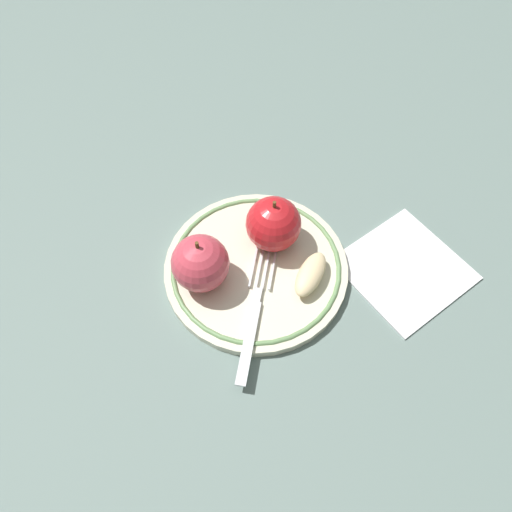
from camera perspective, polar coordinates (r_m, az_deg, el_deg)
ground_plane at (r=0.63m, az=0.20°, el=-0.67°), size 2.00×2.00×0.00m
plate at (r=0.62m, az=0.00°, el=-1.35°), size 0.23×0.23×0.02m
apple_red_whole at (r=0.60m, az=2.01°, el=3.68°), size 0.07×0.07×0.08m
apple_second_whole at (r=0.57m, az=-6.38°, el=-0.83°), size 0.07×0.07×0.08m
apple_slice_front at (r=0.59m, az=6.25°, el=-2.09°), size 0.06×0.07×0.02m
fork at (r=0.58m, az=-0.20°, el=-6.53°), size 0.15×0.14×0.00m
napkin_folded at (r=0.65m, az=16.67°, el=-1.39°), size 0.14×0.14×0.01m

